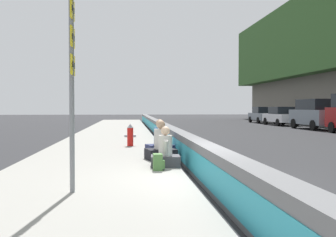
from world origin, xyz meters
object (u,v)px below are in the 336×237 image
Objects in this scene: seated_person_foreground at (165,154)px; parked_car_midline at (315,114)px; route_sign_post at (72,77)px; parked_car_farther at (262,115)px; seated_person_rear at (160,143)px; fire_hydrant at (130,135)px; backpack at (158,162)px; parked_car_far at (281,116)px; seated_person_middle at (161,147)px.

parked_car_midline is (18.26, -12.98, 0.72)m from seated_person_foreground.
route_sign_post is at bearing 146.38° from seated_person_foreground.
seated_person_rear is at bearing 154.72° from parked_car_farther.
route_sign_post is at bearing 172.80° from fire_hydrant.
parked_car_midline is (12.75, -13.88, 0.60)m from fire_hydrant.
parked_car_farther is at bearing -23.31° from backpack.
route_sign_post is 6.30m from seated_person_rear.
route_sign_post is at bearing 151.81° from parked_car_far.
seated_person_middle is 0.24× the size of parked_car_midline.
parked_car_far reaches higher than seated_person_middle.
seated_person_rear is 0.25× the size of parked_car_far.
seated_person_rear reaches higher than backpack.
parked_car_farther is at bearing -24.33° from route_sign_post.
seated_person_foreground is 0.90× the size of seated_person_middle.
parked_car_far and parked_car_farther have the same top height.
fire_hydrant is 23.78m from parked_car_far.
parked_car_farther is at bearing -24.35° from seated_person_middle.
route_sign_post is 3.11× the size of seated_person_middle.
seated_person_rear is at bearing -5.14° from backpack.
seated_person_middle is 26.80m from parked_car_far.
parked_car_midline reaches higher than parked_car_farther.
seated_person_middle is at bearing -167.91° from fire_hydrant.
fire_hydrant is 6.13m from backpack.
seated_person_middle is at bearing 151.12° from parked_car_far.
backpack is at bearing 174.86° from seated_person_rear.
parked_car_farther is (5.49, -0.16, 0.00)m from parked_car_far.
route_sign_post reaches higher than parked_car_far.
parked_car_far is (23.47, -12.94, 0.36)m from seated_person_middle.
parked_car_midline is at bearing -47.42° from fire_hydrant.
route_sign_post is 0.74× the size of parked_car_midline.
seated_person_rear reaches higher than fire_hydrant.
seated_person_foreground is 33.05m from parked_car_farther.
parked_car_far is at bearing -27.37° from backpack.
seated_person_rear is 0.25× the size of parked_car_farther.
seated_person_middle is at bearing -6.46° from backpack.
route_sign_post is 3.49m from backpack.
backpack is 0.09× the size of parked_car_farther.
route_sign_post is at bearing 155.67° from parked_car_farther.
fire_hydrant is at bearing 9.22° from seated_person_foreground.
seated_person_rear is (1.38, -0.08, -0.00)m from seated_person_middle.
route_sign_post reaches higher than parked_car_midline.
parked_car_far reaches higher than seated_person_foreground.
parked_car_midline is 1.07× the size of parked_car_farther.
parked_car_far reaches higher than backpack.
route_sign_post is 31.56m from parked_car_far.
backpack is (-1.97, 0.22, -0.17)m from seated_person_middle.
seated_person_middle is 0.25× the size of parked_car_farther.
parked_car_midline is (18.84, -13.22, 0.85)m from backpack.
seated_person_foreground is at bearing -33.62° from route_sign_post.
seated_person_rear is at bearing -19.56° from route_sign_post.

